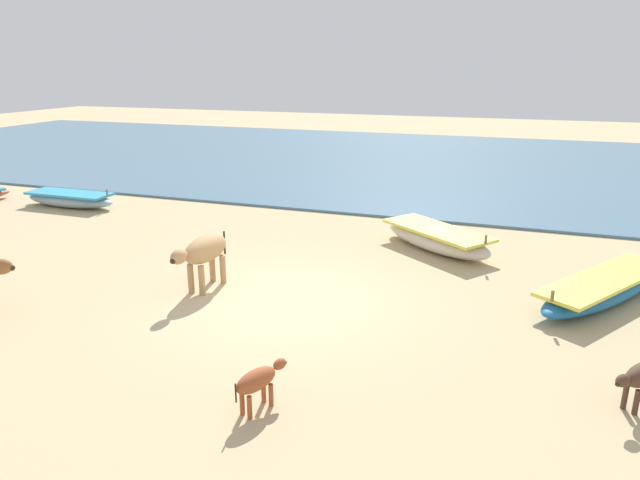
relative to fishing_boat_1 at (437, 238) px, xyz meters
name	(u,v)px	position (x,y,z in m)	size (l,w,h in m)	color
ground	(284,301)	(-2.29, -4.10, -0.29)	(80.00, 80.00, 0.00)	tan
sea_water	(425,162)	(-2.29, 12.44, -0.25)	(60.00, 20.00, 0.08)	slate
fishing_boat_1	(437,238)	(0.00, 0.00, 0.00)	(3.21, 2.80, 0.74)	beige
fishing_boat_4	(605,288)	(3.46, -2.02, -0.04)	(3.00, 3.87, 0.65)	#1E669E
fishing_boat_5	(70,199)	(-11.51, 0.53, -0.04)	(3.15, 0.95, 0.66)	#8CA5B7
cow_adult_tan	(204,252)	(-4.01, -4.05, 0.49)	(0.62, 1.69, 1.09)	tan
calf_near_rust	(258,381)	(-1.24, -7.47, 0.13)	(0.50, 0.87, 0.59)	#9E4C28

